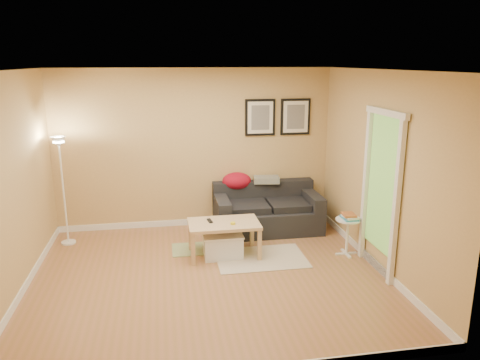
{
  "coord_description": "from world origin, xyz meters",
  "views": [
    {
      "loc": [
        -0.53,
        -5.42,
        2.71
      ],
      "look_at": [
        0.55,
        0.85,
        1.05
      ],
      "focal_mm": 34.45,
      "sensor_mm": 36.0,
      "label": 1
    }
  ],
  "objects_px": {
    "book_stack": "(349,216)",
    "floor_lamp": "(64,194)",
    "sofa": "(267,208)",
    "storage_bin": "(223,245)",
    "side_table": "(347,237)",
    "coffee_table": "(224,239)"
  },
  "relations": [
    {
      "from": "coffee_table",
      "to": "floor_lamp",
      "type": "bearing_deg",
      "value": 160.7
    },
    {
      "from": "book_stack",
      "to": "floor_lamp",
      "type": "height_order",
      "value": "floor_lamp"
    },
    {
      "from": "side_table",
      "to": "floor_lamp",
      "type": "relative_size",
      "value": 0.32
    },
    {
      "from": "coffee_table",
      "to": "storage_bin",
      "type": "bearing_deg",
      "value": -121.63
    },
    {
      "from": "sofa",
      "to": "storage_bin",
      "type": "xyz_separation_m",
      "value": [
        -0.86,
        -0.92,
        -0.2
      ]
    },
    {
      "from": "coffee_table",
      "to": "sofa",
      "type": "bearing_deg",
      "value": 47.52
    },
    {
      "from": "floor_lamp",
      "to": "coffee_table",
      "type": "bearing_deg",
      "value": -20.29
    },
    {
      "from": "coffee_table",
      "to": "side_table",
      "type": "bearing_deg",
      "value": -7.92
    },
    {
      "from": "sofa",
      "to": "floor_lamp",
      "type": "relative_size",
      "value": 1.03
    },
    {
      "from": "coffee_table",
      "to": "side_table",
      "type": "distance_m",
      "value": 1.76
    },
    {
      "from": "side_table",
      "to": "floor_lamp",
      "type": "distance_m",
      "value": 4.2
    },
    {
      "from": "sofa",
      "to": "floor_lamp",
      "type": "bearing_deg",
      "value": -179.26
    },
    {
      "from": "book_stack",
      "to": "floor_lamp",
      "type": "relative_size",
      "value": 0.15
    },
    {
      "from": "side_table",
      "to": "sofa",
      "type": "bearing_deg",
      "value": 127.84
    },
    {
      "from": "sofa",
      "to": "storage_bin",
      "type": "distance_m",
      "value": 1.28
    },
    {
      "from": "storage_bin",
      "to": "book_stack",
      "type": "distance_m",
      "value": 1.83
    },
    {
      "from": "sofa",
      "to": "side_table",
      "type": "relative_size",
      "value": 3.16
    },
    {
      "from": "sofa",
      "to": "coffee_table",
      "type": "bearing_deg",
      "value": -133.48
    },
    {
      "from": "coffee_table",
      "to": "storage_bin",
      "type": "distance_m",
      "value": 0.09
    },
    {
      "from": "side_table",
      "to": "book_stack",
      "type": "height_order",
      "value": "book_stack"
    },
    {
      "from": "coffee_table",
      "to": "storage_bin",
      "type": "xyz_separation_m",
      "value": [
        -0.02,
        -0.04,
        -0.08
      ]
    },
    {
      "from": "book_stack",
      "to": "floor_lamp",
      "type": "xyz_separation_m",
      "value": [
        -4.03,
        1.12,
        0.2
      ]
    }
  ]
}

